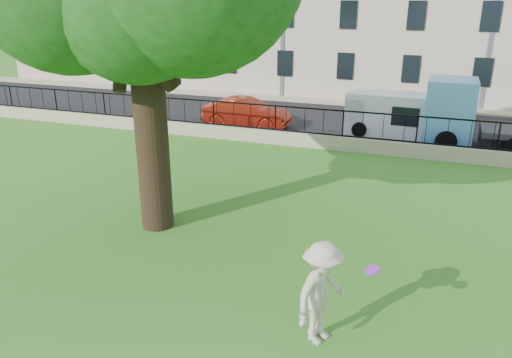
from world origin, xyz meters
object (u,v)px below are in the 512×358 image
at_px(man, 322,293).
at_px(white_van, 399,115).
at_px(frisbee, 372,270).
at_px(red_sedan, 246,113).
at_px(blue_truck, 512,117).

height_order(man, white_van, man).
height_order(frisbee, white_van, white_van).
bearing_deg(red_sedan, white_van, -85.13).
bearing_deg(white_van, man, -87.24).
xyz_separation_m(man, frisbee, (0.83, 0.38, 0.44)).
xyz_separation_m(red_sedan, white_van, (7.31, 0.86, 0.28)).
bearing_deg(white_van, red_sedan, -170.69).
height_order(man, red_sedan, man).
xyz_separation_m(man, white_van, (-0.04, 15.96, -0.03)).
distance_m(frisbee, white_van, 15.61).
distance_m(red_sedan, blue_truck, 11.97).
bearing_deg(man, white_van, 23.12).
xyz_separation_m(frisbee, red_sedan, (-8.17, 14.72, -0.75)).
bearing_deg(man, blue_truck, 6.02).
height_order(white_van, blue_truck, blue_truck).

